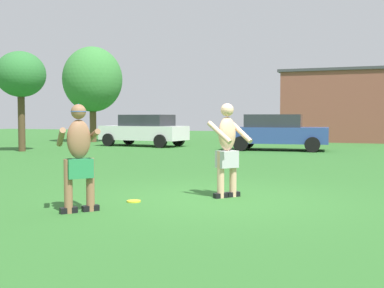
{
  "coord_description": "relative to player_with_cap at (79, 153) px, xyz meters",
  "views": [
    {
      "loc": [
        2.79,
        -8.34,
        1.48
      ],
      "look_at": [
        -0.67,
        0.67,
        0.94
      ],
      "focal_mm": 45.91,
      "sensor_mm": 36.0,
      "label": 1
    }
  ],
  "objects": [
    {
      "name": "ground_plane",
      "position": [
        1.54,
        1.94,
        -0.92
      ],
      "size": [
        80.0,
        80.0,
        0.0
      ],
      "primitive_type": "plane",
      "color": "#2D6628"
    },
    {
      "name": "outbuilding_behind_lot",
      "position": [
        3.2,
        24.64,
        1.21
      ],
      "size": [
        9.15,
        4.62,
        4.25
      ],
      "color": "brown",
      "rests_on": "ground_plane"
    },
    {
      "name": "car_blue_far_end",
      "position": [
        0.07,
        15.1,
        -0.1
      ],
      "size": [
        4.45,
        2.36,
        1.58
      ],
      "color": "#2D478C",
      "rests_on": "ground_plane"
    },
    {
      "name": "tree_near_building",
      "position": [
        -9.96,
        10.51,
        2.31
      ],
      "size": [
        2.1,
        2.1,
        4.25
      ],
      "color": "#4C3823",
      "rests_on": "ground_plane"
    },
    {
      "name": "tree_right_field",
      "position": [
        -11.42,
        18.37,
        2.72
      ],
      "size": [
        3.46,
        3.46,
        5.55
      ],
      "color": "brown",
      "rests_on": "ground_plane"
    },
    {
      "name": "car_white_mid_lot",
      "position": [
        -6.75,
        15.75,
        -0.1
      ],
      "size": [
        4.46,
        2.38,
        1.58
      ],
      "color": "white",
      "rests_on": "ground_plane"
    },
    {
      "name": "player_with_cap",
      "position": [
        0.0,
        0.0,
        0.0
      ],
      "size": [
        0.78,
        0.83,
        1.68
      ],
      "color": "black",
      "rests_on": "ground_plane"
    },
    {
      "name": "frisbee",
      "position": [
        0.36,
        1.11,
        -0.91
      ],
      "size": [
        0.25,
        0.25,
        0.03
      ],
      "primitive_type": "cylinder",
      "color": "yellow",
      "rests_on": "ground_plane"
    },
    {
      "name": "player_in_gray",
      "position": [
        1.73,
        2.15,
        -0.01
      ],
      "size": [
        0.82,
        0.67,
        1.72
      ],
      "color": "black",
      "rests_on": "ground_plane"
    }
  ]
}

